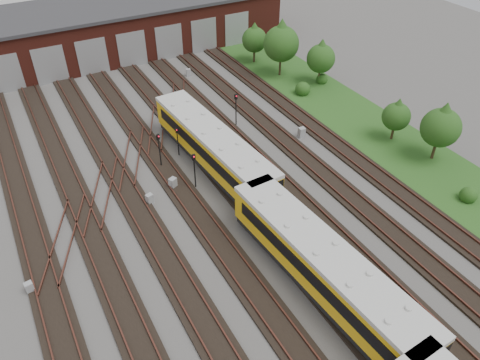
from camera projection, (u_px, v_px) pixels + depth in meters
ground at (244, 236)px, 35.33m from camera, size 120.00×120.00×0.00m
track_network at (238, 231)px, 35.61m from camera, size 30.40×70.00×0.33m
maintenance_shed at (94, 31)px, 61.14m from camera, size 51.00×12.50×6.35m
grass_verge at (353, 117)px, 49.58m from camera, size 8.00×55.00×0.05m
metro_train at (323, 268)px, 30.06m from camera, size 4.07×48.93×3.47m
signal_mast_0 at (159, 146)px, 41.17m from camera, size 0.31×0.30×3.42m
signal_mast_1 at (178, 138)px, 42.82m from camera, size 0.27×0.26×2.93m
signal_mast_2 at (194, 166)px, 38.85m from camera, size 0.28×0.27×3.34m
signal_mast_3 at (236, 105)px, 47.07m from camera, size 0.28×0.27×3.47m
relay_cabinet_0 at (29, 288)px, 30.88m from camera, size 0.57×0.50×0.86m
relay_cabinet_1 at (173, 183)px, 39.72m from camera, size 0.75×0.70×0.99m
relay_cabinet_2 at (150, 199)px, 38.11m from camera, size 0.65×0.59×0.91m
relay_cabinet_3 at (188, 72)px, 57.51m from camera, size 0.60×0.53×0.87m
relay_cabinet_4 at (302, 133)px, 46.18m from camera, size 0.66×0.56×1.04m
tree_0 at (281, 40)px, 55.16m from camera, size 4.24×4.24×7.02m
tree_1 at (254, 37)px, 59.04m from camera, size 3.16×3.16×5.24m
tree_2 at (321, 55)px, 53.96m from camera, size 3.31×3.31×5.48m
tree_3 at (397, 113)px, 44.44m from camera, size 2.70×2.70×4.48m
tree_4 at (442, 123)px, 41.23m from camera, size 3.53×3.53×5.85m
bush_0 at (469, 193)px, 38.31m from camera, size 1.42×1.42×1.42m
bush_1 at (303, 87)px, 53.35m from camera, size 1.72×1.72×1.72m
bush_2 at (322, 78)px, 55.76m from camera, size 1.38×1.38×1.38m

